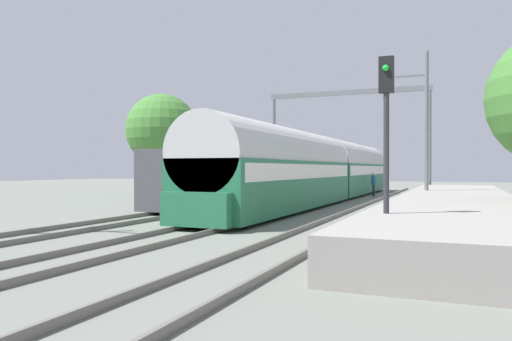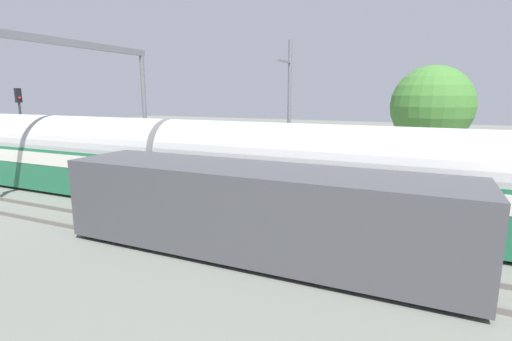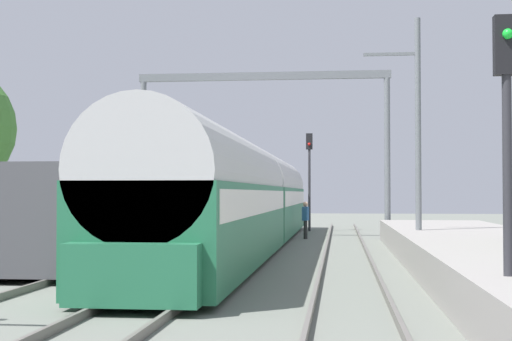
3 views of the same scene
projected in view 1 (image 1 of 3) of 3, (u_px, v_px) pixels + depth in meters
ground at (266, 215)px, 21.40m from camera, size 120.00×120.00×0.00m
track_far_west at (190, 210)px, 22.85m from camera, size 1.51×60.00×0.16m
track_west at (266, 213)px, 21.40m from camera, size 1.52×60.00×0.16m
track_east at (354, 216)px, 19.94m from camera, size 1.51×60.00×0.16m
platform at (456, 206)px, 20.32m from camera, size 4.40×28.00×0.90m
passenger_train at (325, 169)px, 30.83m from camera, size 2.93×32.85×3.82m
freight_car at (229, 179)px, 26.68m from camera, size 2.80×13.00×2.70m
person_crossing at (374, 182)px, 35.64m from camera, size 0.32×0.44×1.73m
railway_signal_near at (386, 125)px, 12.24m from camera, size 0.36×0.30×4.80m
railway_signal_far at (386, 152)px, 42.15m from camera, size 0.36×0.30×5.47m
catenary_gantry at (347, 121)px, 36.66m from camera, size 12.01×0.28×7.86m
catenary_pole_east_mid at (426, 127)px, 25.12m from camera, size 1.90×0.20×8.00m
tree_west_background at (162, 130)px, 36.44m from camera, size 5.30×5.30×7.54m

